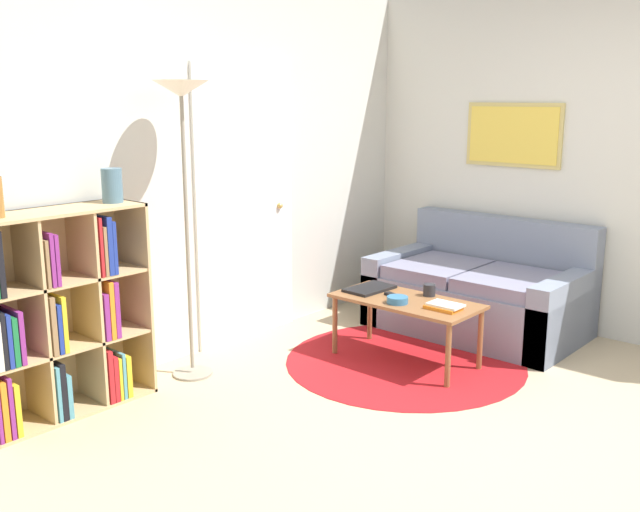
{
  "coord_description": "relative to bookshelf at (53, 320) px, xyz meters",
  "views": [
    {
      "loc": [
        -3.21,
        -1.35,
        1.77
      ],
      "look_at": [
        -0.14,
        1.35,
        0.85
      ],
      "focal_mm": 40.0,
      "sensor_mm": 36.0,
      "label": 1
    }
  ],
  "objects": [
    {
      "name": "coffee_table",
      "position": [
        1.97,
        -1.02,
        -0.16
      ],
      "size": [
        0.48,
        0.99,
        0.44
      ],
      "color": "brown",
      "rests_on": "ground_plane"
    },
    {
      "name": "couch",
      "position": [
        2.94,
        -1.06,
        -0.28
      ],
      "size": [
        0.93,
        1.53,
        0.84
      ],
      "color": "gray",
      "rests_on": "ground_plane"
    },
    {
      "name": "bookshelf",
      "position": [
        0.0,
        0.0,
        0.0
      ],
      "size": [
        1.0,
        0.34,
        1.17
      ],
      "color": "tan",
      "rests_on": "ground_plane"
    },
    {
      "name": "wall_right",
      "position": [
        3.38,
        -1.04,
        0.75
      ],
      "size": [
        0.08,
        5.45,
        2.6
      ],
      "color": "silver",
      "rests_on": "ground_plane"
    },
    {
      "name": "bowl",
      "position": [
        1.86,
        -1.02,
        -0.09
      ],
      "size": [
        0.14,
        0.14,
        0.05
      ],
      "color": "teal",
      "rests_on": "coffee_table"
    },
    {
      "name": "cup",
      "position": [
        2.15,
        -1.08,
        -0.08
      ],
      "size": [
        0.08,
        0.08,
        0.08
      ],
      "color": "#28282D",
      "rests_on": "coffee_table"
    },
    {
      "name": "wall_back",
      "position": [
        1.36,
        0.21,
        0.73
      ],
      "size": [
        7.02,
        0.11,
        2.6
      ],
      "color": "silver",
      "rests_on": "ground_plane"
    },
    {
      "name": "ground_plane",
      "position": [
        1.35,
        -2.26,
        -0.55
      ],
      "size": [
        14.0,
        14.0,
        0.0
      ],
      "primitive_type": "plane",
      "color": "tan"
    },
    {
      "name": "vase_on_shelf",
      "position": [
        0.43,
        -0.0,
        0.71
      ],
      "size": [
        0.12,
        0.12,
        0.2
      ],
      "color": "slate",
      "rests_on": "bookshelf"
    },
    {
      "name": "floor_lamp",
      "position": [
        0.86,
        -0.12,
        1.06
      ],
      "size": [
        0.34,
        0.34,
        1.86
      ],
      "color": "gray",
      "rests_on": "ground_plane"
    },
    {
      "name": "laptop",
      "position": [
        2.0,
        -0.69,
        -0.11
      ],
      "size": [
        0.36,
        0.24,
        0.02
      ],
      "color": "black",
      "rests_on": "coffee_table"
    },
    {
      "name": "book_stack_on_table",
      "position": [
        1.94,
        -1.33,
        -0.1
      ],
      "size": [
        0.16,
        0.23,
        0.04
      ],
      "color": "orange",
      "rests_on": "coffee_table"
    },
    {
      "name": "remote",
      "position": [
        1.96,
        -0.92,
        -0.11
      ],
      "size": [
        0.09,
        0.17,
        0.02
      ],
      "color": "black",
      "rests_on": "coffee_table"
    },
    {
      "name": "rug",
      "position": [
        1.96,
        -1.03,
        -0.55
      ],
      "size": [
        1.62,
        1.62,
        0.01
      ],
      "color": "#B2191E",
      "rests_on": "ground_plane"
    }
  ]
}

